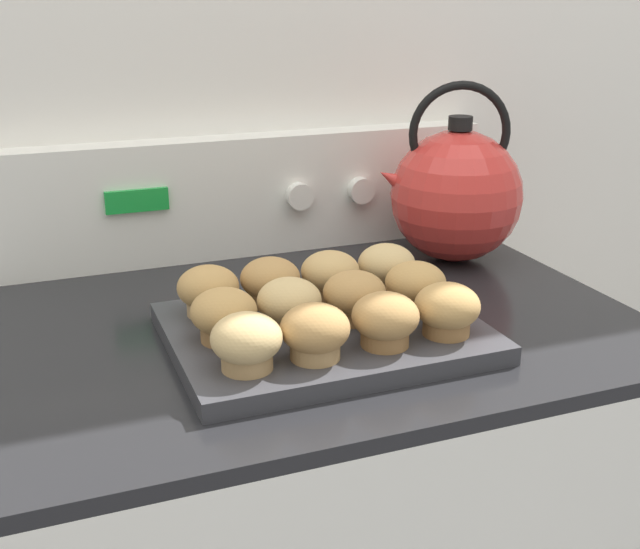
{
  "coord_description": "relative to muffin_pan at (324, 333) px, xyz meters",
  "views": [
    {
      "loc": [
        -0.33,
        -0.56,
        1.29
      ],
      "look_at": [
        -0.01,
        0.26,
        0.97
      ],
      "focal_mm": 45.0,
      "sensor_mm": 36.0,
      "label": 1
    }
  ],
  "objects": [
    {
      "name": "tea_kettle",
      "position": [
        0.3,
        0.21,
        0.09
      ],
      "size": [
        0.23,
        0.2,
        0.27
      ],
      "color": "red",
      "rests_on": "stove_range"
    },
    {
      "name": "muffin_r1_c1",
      "position": [
        -0.04,
        0.0,
        0.04
      ],
      "size": [
        0.07,
        0.07,
        0.06
      ],
      "color": "tan",
      "rests_on": "muffin_pan"
    },
    {
      "name": "muffin_r2_c2",
      "position": [
        0.04,
        0.08,
        0.04
      ],
      "size": [
        0.07,
        0.07,
        0.06
      ],
      "color": "olive",
      "rests_on": "muffin_pan"
    },
    {
      "name": "muffin_r1_c3",
      "position": [
        0.12,
        0.0,
        0.04
      ],
      "size": [
        0.07,
        0.07,
        0.06
      ],
      "color": "olive",
      "rests_on": "muffin_pan"
    },
    {
      "name": "muffin_r2_c0",
      "position": [
        -0.12,
        0.08,
        0.04
      ],
      "size": [
        0.07,
        0.07,
        0.06
      ],
      "color": "tan",
      "rests_on": "muffin_pan"
    },
    {
      "name": "muffin_r1_c2",
      "position": [
        0.04,
        -0.0,
        0.04
      ],
      "size": [
        0.07,
        0.07,
        0.06
      ],
      "color": "olive",
      "rests_on": "muffin_pan"
    },
    {
      "name": "muffin_pan",
      "position": [
        0.0,
        0.0,
        0.0
      ],
      "size": [
        0.36,
        0.28,
        0.02
      ],
      "color": "#38383D",
      "rests_on": "stove_range"
    },
    {
      "name": "muffin_r0_c1",
      "position": [
        -0.04,
        -0.08,
        0.04
      ],
      "size": [
        0.07,
        0.07,
        0.06
      ],
      "color": "tan",
      "rests_on": "muffin_pan"
    },
    {
      "name": "wall_back",
      "position": [
        0.02,
        0.41,
        0.29
      ],
      "size": [
        8.0,
        0.05,
        2.4
      ],
      "color": "white",
      "rests_on": "ground_plane"
    },
    {
      "name": "muffin_r2_c3",
      "position": [
        0.12,
        0.08,
        0.04
      ],
      "size": [
        0.07,
        0.07,
        0.06
      ],
      "color": "#A37A4C",
      "rests_on": "muffin_pan"
    },
    {
      "name": "muffin_r2_c1",
      "position": [
        -0.04,
        0.08,
        0.04
      ],
      "size": [
        0.07,
        0.07,
        0.06
      ],
      "color": "#A37A4C",
      "rests_on": "muffin_pan"
    },
    {
      "name": "muffin_r1_c0",
      "position": [
        -0.12,
        -0.0,
        0.04
      ],
      "size": [
        0.07,
        0.07,
        0.06
      ],
      "color": "olive",
      "rests_on": "muffin_pan"
    },
    {
      "name": "muffin_r0_c2",
      "position": [
        0.04,
        -0.08,
        0.04
      ],
      "size": [
        0.07,
        0.07,
        0.06
      ],
      "color": "olive",
      "rests_on": "muffin_pan"
    },
    {
      "name": "muffin_r0_c3",
      "position": [
        0.12,
        -0.08,
        0.04
      ],
      "size": [
        0.07,
        0.07,
        0.06
      ],
      "color": "olive",
      "rests_on": "muffin_pan"
    },
    {
      "name": "control_panel",
      "position": [
        0.02,
        0.36,
        0.08
      ],
      "size": [
        0.78,
        0.07,
        0.18
      ],
      "color": "white",
      "rests_on": "stove_range"
    },
    {
      "name": "muffin_r0_c0",
      "position": [
        -0.12,
        -0.08,
        0.04
      ],
      "size": [
        0.07,
        0.07,
        0.06
      ],
      "color": "tan",
      "rests_on": "muffin_pan"
    }
  ]
}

